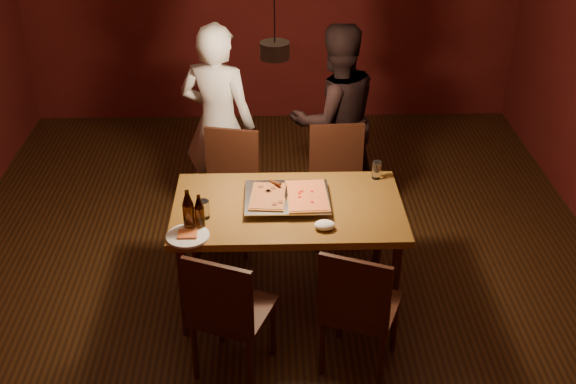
{
  "coord_description": "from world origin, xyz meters",
  "views": [
    {
      "loc": [
        -0.04,
        -4.17,
        3.16
      ],
      "look_at": [
        0.08,
        -0.14,
        0.85
      ],
      "focal_mm": 45.0,
      "sensor_mm": 36.0,
      "label": 1
    }
  ],
  "objects_px": {
    "beer_bottle_b": "(199,212)",
    "pendant_lamp": "(275,49)",
    "chair_near_left": "(227,305)",
    "chair_far_right": "(338,173)",
    "dining_table": "(288,215)",
    "pizza_tray": "(287,200)",
    "chair_far_left": "(229,178)",
    "plate_slice": "(188,236)",
    "diner_white": "(218,124)",
    "beer_bottle_a": "(188,210)",
    "diner_dark": "(335,119)",
    "chair_near_right": "(358,301)"
  },
  "relations": [
    {
      "from": "chair_near_right",
      "to": "diner_dark",
      "type": "distance_m",
      "value": 2.03
    },
    {
      "from": "pendant_lamp",
      "to": "dining_table",
      "type": "bearing_deg",
      "value": -61.94
    },
    {
      "from": "chair_far_right",
      "to": "beer_bottle_b",
      "type": "distance_m",
      "value": 1.48
    },
    {
      "from": "dining_table",
      "to": "pizza_tray",
      "type": "height_order",
      "value": "pizza_tray"
    },
    {
      "from": "chair_far_right",
      "to": "pendant_lamp",
      "type": "relative_size",
      "value": 0.44
    },
    {
      "from": "chair_far_left",
      "to": "chair_far_right",
      "type": "relative_size",
      "value": 1.04
    },
    {
      "from": "beer_bottle_a",
      "to": "diner_dark",
      "type": "bearing_deg",
      "value": 56.23
    },
    {
      "from": "plate_slice",
      "to": "diner_white",
      "type": "relative_size",
      "value": 0.16
    },
    {
      "from": "chair_near_left",
      "to": "chair_near_right",
      "type": "height_order",
      "value": "same"
    },
    {
      "from": "beer_bottle_b",
      "to": "plate_slice",
      "type": "bearing_deg",
      "value": -124.66
    },
    {
      "from": "chair_far_left",
      "to": "chair_near_left",
      "type": "xyz_separation_m",
      "value": [
        0.05,
        -1.53,
        0.0
      ]
    },
    {
      "from": "chair_near_left",
      "to": "chair_far_left",
      "type": "bearing_deg",
      "value": 114.06
    },
    {
      "from": "chair_near_left",
      "to": "chair_far_right",
      "type": "bearing_deg",
      "value": 85.99
    },
    {
      "from": "diner_dark",
      "to": "beer_bottle_b",
      "type": "bearing_deg",
      "value": 40.03
    },
    {
      "from": "dining_table",
      "to": "pendant_lamp",
      "type": "distance_m",
      "value": 1.1
    },
    {
      "from": "chair_near_left",
      "to": "pizza_tray",
      "type": "distance_m",
      "value": 0.9
    },
    {
      "from": "chair_far_right",
      "to": "pizza_tray",
      "type": "height_order",
      "value": "chair_far_right"
    },
    {
      "from": "diner_white",
      "to": "diner_dark",
      "type": "bearing_deg",
      "value": -153.58
    },
    {
      "from": "chair_near_left",
      "to": "diner_dark",
      "type": "bearing_deg",
      "value": 90.98
    },
    {
      "from": "chair_far_right",
      "to": "chair_near_left",
      "type": "height_order",
      "value": "same"
    },
    {
      "from": "pizza_tray",
      "to": "pendant_lamp",
      "type": "xyz_separation_m",
      "value": [
        -0.07,
        0.11,
        0.99
      ]
    },
    {
      "from": "chair_far_left",
      "to": "plate_slice",
      "type": "height_order",
      "value": "chair_far_left"
    },
    {
      "from": "chair_near_right",
      "to": "beer_bottle_a",
      "type": "distance_m",
      "value": 1.16
    },
    {
      "from": "pizza_tray",
      "to": "plate_slice",
      "type": "xyz_separation_m",
      "value": [
        -0.61,
        -0.39,
        -0.01
      ]
    },
    {
      "from": "dining_table",
      "to": "beer_bottle_b",
      "type": "height_order",
      "value": "beer_bottle_b"
    },
    {
      "from": "chair_far_left",
      "to": "diner_dark",
      "type": "xyz_separation_m",
      "value": [
        0.84,
        0.51,
        0.25
      ]
    },
    {
      "from": "dining_table",
      "to": "chair_far_left",
      "type": "bearing_deg",
      "value": 118.78
    },
    {
      "from": "pizza_tray",
      "to": "chair_far_right",
      "type": "bearing_deg",
      "value": 60.99
    },
    {
      "from": "chair_far_left",
      "to": "plate_slice",
      "type": "bearing_deg",
      "value": 93.26
    },
    {
      "from": "chair_far_left",
      "to": "chair_far_right",
      "type": "xyz_separation_m",
      "value": [
        0.83,
        0.06,
        0.0
      ]
    },
    {
      "from": "plate_slice",
      "to": "pendant_lamp",
      "type": "height_order",
      "value": "pendant_lamp"
    },
    {
      "from": "chair_near_right",
      "to": "diner_white",
      "type": "relative_size",
      "value": 0.34
    },
    {
      "from": "dining_table",
      "to": "diner_white",
      "type": "bearing_deg",
      "value": 114.32
    },
    {
      "from": "beer_bottle_a",
      "to": "pendant_lamp",
      "type": "height_order",
      "value": "pendant_lamp"
    },
    {
      "from": "chair_far_left",
      "to": "chair_near_left",
      "type": "bearing_deg",
      "value": 104.92
    },
    {
      "from": "beer_bottle_b",
      "to": "chair_far_left",
      "type": "bearing_deg",
      "value": 83.1
    },
    {
      "from": "dining_table",
      "to": "diner_white",
      "type": "relative_size",
      "value": 0.92
    },
    {
      "from": "chair_near_left",
      "to": "chair_near_right",
      "type": "distance_m",
      "value": 0.76
    },
    {
      "from": "dining_table",
      "to": "chair_near_right",
      "type": "height_order",
      "value": "chair_near_right"
    },
    {
      "from": "dining_table",
      "to": "plate_slice",
      "type": "height_order",
      "value": "plate_slice"
    },
    {
      "from": "dining_table",
      "to": "plate_slice",
      "type": "bearing_deg",
      "value": -149.86
    },
    {
      "from": "chair_near_left",
      "to": "plate_slice",
      "type": "bearing_deg",
      "value": 144.02
    },
    {
      "from": "pizza_tray",
      "to": "beer_bottle_b",
      "type": "bearing_deg",
      "value": -153.54
    },
    {
      "from": "chair_far_left",
      "to": "diner_white",
      "type": "height_order",
      "value": "diner_white"
    },
    {
      "from": "chair_far_right",
      "to": "beer_bottle_b",
      "type": "bearing_deg",
      "value": 45.91
    },
    {
      "from": "chair_near_left",
      "to": "beer_bottle_a",
      "type": "bearing_deg",
      "value": 138.33
    },
    {
      "from": "beer_bottle_b",
      "to": "pendant_lamp",
      "type": "bearing_deg",
      "value": 40.23
    },
    {
      "from": "chair_near_right",
      "to": "diner_white",
      "type": "distance_m",
      "value": 2.1
    },
    {
      "from": "beer_bottle_b",
      "to": "diner_white",
      "type": "xyz_separation_m",
      "value": [
        0.03,
        1.4,
        -0.05
      ]
    },
    {
      "from": "pizza_tray",
      "to": "pendant_lamp",
      "type": "height_order",
      "value": "pendant_lamp"
    }
  ]
}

